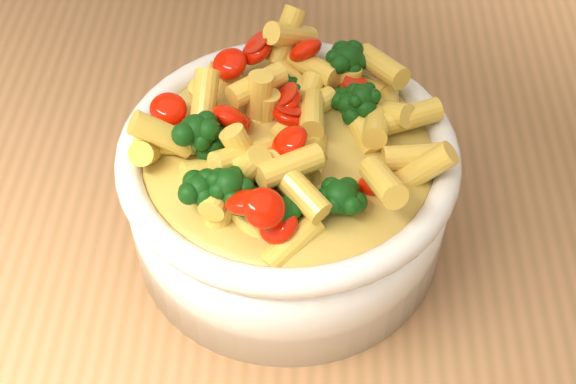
{
  "coord_description": "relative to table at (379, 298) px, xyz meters",
  "views": [
    {
      "loc": [
        -0.06,
        -0.38,
        1.36
      ],
      "look_at": [
        -0.08,
        -0.02,
        0.95
      ],
      "focal_mm": 50.0,
      "sensor_mm": 36.0,
      "label": 1
    }
  ],
  "objects": [
    {
      "name": "table",
      "position": [
        0.0,
        0.0,
        0.0
      ],
      "size": [
        1.2,
        0.8,
        0.9
      ],
      "color": "#A87348",
      "rests_on": "ground"
    },
    {
      "name": "pasta_salad",
      "position": [
        -0.08,
        -0.02,
        0.21
      ],
      "size": [
        0.18,
        0.18,
        0.04
      ],
      "color": "#F2B94C",
      "rests_on": "serving_bowl"
    },
    {
      "name": "serving_bowl",
      "position": [
        -0.08,
        -0.02,
        0.15
      ],
      "size": [
        0.22,
        0.22,
        0.1
      ],
      "color": "white",
      "rests_on": "table"
    }
  ]
}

